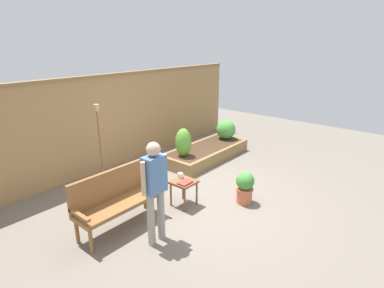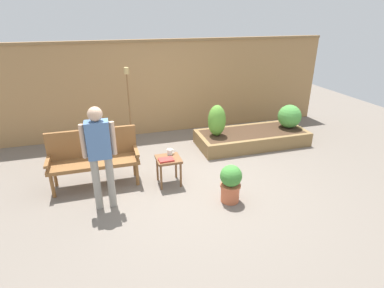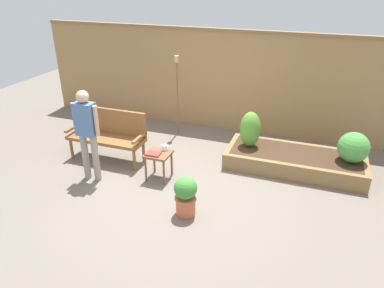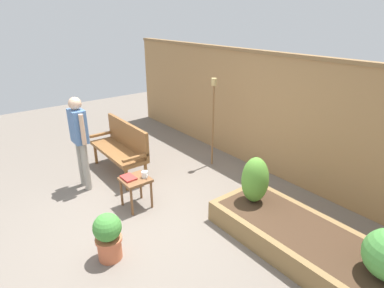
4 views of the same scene
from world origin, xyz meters
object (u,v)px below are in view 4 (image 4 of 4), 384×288
at_px(side_table, 136,183).
at_px(tiki_torch, 213,107).
at_px(book_on_table, 129,178).
at_px(person_by_bench, 79,136).
at_px(potted_boxwood, 108,235).
at_px(garden_bench, 122,144).
at_px(cup_on_table, 145,174).
at_px(shrub_near_bench, 255,180).

relative_size(side_table, tiki_torch, 0.29).
bearing_deg(book_on_table, person_by_bench, -164.43).
xyz_separation_m(potted_boxwood, tiki_torch, (-1.19, 2.67, 0.83)).
relative_size(garden_bench, tiki_torch, 0.86).
height_order(cup_on_table, book_on_table, cup_on_table).
relative_size(book_on_table, tiki_torch, 0.14).
height_order(potted_boxwood, person_by_bench, person_by_bench).
height_order(garden_bench, side_table, garden_bench).
bearing_deg(cup_on_table, tiki_torch, 105.00).
bearing_deg(tiki_torch, book_on_table, -79.75).
xyz_separation_m(shrub_near_bench, person_by_bench, (-2.35, -1.55, 0.30)).
bearing_deg(potted_boxwood, person_by_bench, 167.86).
distance_m(potted_boxwood, tiki_torch, 3.04).
height_order(potted_boxwood, shrub_near_bench, shrub_near_bench).
bearing_deg(potted_boxwood, book_on_table, 139.64).
relative_size(shrub_near_bench, person_by_bench, 0.42).
xyz_separation_m(side_table, shrub_near_bench, (1.29, 1.15, 0.23)).
bearing_deg(person_by_bench, side_table, 20.50).
relative_size(book_on_table, potted_boxwood, 0.39).
relative_size(potted_boxwood, tiki_torch, 0.36).
distance_m(garden_bench, person_by_bench, 0.88).
distance_m(book_on_table, shrub_near_bench, 1.83).
distance_m(tiki_torch, person_by_bench, 2.37).
height_order(garden_bench, person_by_bench, person_by_bench).
xyz_separation_m(side_table, potted_boxwood, (0.78, -0.79, -0.07)).
bearing_deg(side_table, person_by_bench, -159.50).
distance_m(garden_bench, tiki_torch, 1.79).
bearing_deg(garden_bench, potted_boxwood, -30.76).
bearing_deg(shrub_near_bench, garden_bench, -162.69).
xyz_separation_m(cup_on_table, potted_boxwood, (0.73, -0.92, -0.20)).
bearing_deg(book_on_table, cup_on_table, 59.07).
xyz_separation_m(side_table, cup_on_table, (0.06, 0.13, 0.13)).
xyz_separation_m(garden_bench, shrub_near_bench, (2.48, 0.77, 0.09)).
distance_m(book_on_table, person_by_bench, 1.14).
relative_size(side_table, shrub_near_bench, 0.73).
relative_size(book_on_table, person_by_bench, 0.15).
bearing_deg(cup_on_table, potted_boxwood, -51.79).
distance_m(potted_boxwood, shrub_near_bench, 2.03).
relative_size(garden_bench, person_by_bench, 0.92).
bearing_deg(side_table, garden_bench, 162.21).
relative_size(side_table, cup_on_table, 3.61).
bearing_deg(garden_bench, tiki_torch, 62.72).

